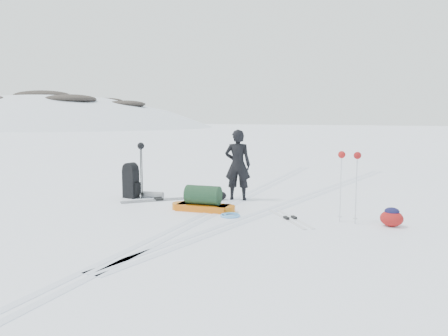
{
  "coord_description": "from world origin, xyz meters",
  "views": [
    {
      "loc": [
        4.69,
        -9.27,
        2.19
      ],
      "look_at": [
        -0.02,
        0.03,
        0.95
      ],
      "focal_mm": 35.0,
      "sensor_mm": 36.0,
      "label": 1
    }
  ],
  "objects_px": {
    "pulk_sled": "(203,201)",
    "ski_poles_black": "(141,153)",
    "expedition_rucksack": "(134,182)",
    "skier": "(238,165)"
  },
  "relations": [
    {
      "from": "skier",
      "to": "ski_poles_black",
      "type": "height_order",
      "value": "skier"
    },
    {
      "from": "skier",
      "to": "expedition_rucksack",
      "type": "height_order",
      "value": "skier"
    },
    {
      "from": "pulk_sled",
      "to": "expedition_rucksack",
      "type": "bearing_deg",
      "value": 159.35
    },
    {
      "from": "expedition_rucksack",
      "to": "ski_poles_black",
      "type": "distance_m",
      "value": 0.82
    },
    {
      "from": "pulk_sled",
      "to": "ski_poles_black",
      "type": "relative_size",
      "value": 1.06
    },
    {
      "from": "pulk_sled",
      "to": "expedition_rucksack",
      "type": "height_order",
      "value": "expedition_rucksack"
    },
    {
      "from": "skier",
      "to": "expedition_rucksack",
      "type": "distance_m",
      "value": 2.85
    },
    {
      "from": "pulk_sled",
      "to": "ski_poles_black",
      "type": "distance_m",
      "value": 2.51
    },
    {
      "from": "expedition_rucksack",
      "to": "ski_poles_black",
      "type": "relative_size",
      "value": 0.67
    },
    {
      "from": "skier",
      "to": "pulk_sled",
      "type": "relative_size",
      "value": 1.16
    }
  ]
}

